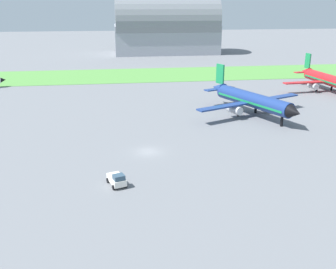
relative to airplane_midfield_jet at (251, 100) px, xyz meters
The scene contains 6 objects.
ground_plane 32.04m from the airplane_midfield_jet, 142.36° to the right, with size 600.00×600.00×0.00m, color slate.
grass_taxiway_strip 60.36m from the airplane_midfield_jet, 114.73° to the left, with size 360.00×28.00×0.08m, color #549342.
airplane_midfield_jet is the anchor object (origin of this frame).
airplane_parked_jet_far 36.86m from the airplane_midfield_jet, 34.66° to the left, with size 27.23×26.76×9.62m.
pushback_tug_near_gate 44.20m from the airplane_midfield_jet, 134.08° to the right, with size 2.99×3.99×1.95m.
hangar_distant 115.85m from the airplane_midfield_jet, 92.00° to the left, with size 50.91×26.83×29.74m.
Camera 1 is at (-5.09, -62.00, 24.66)m, focal length 41.09 mm.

